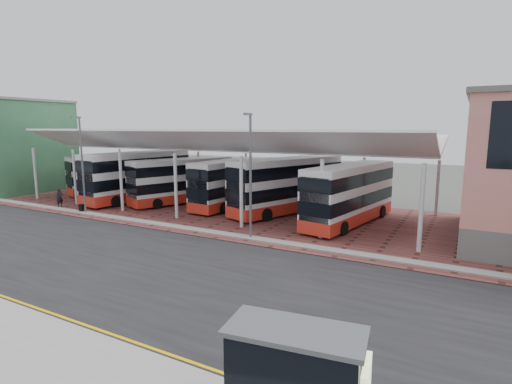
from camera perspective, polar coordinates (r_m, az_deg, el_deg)
ground at (r=22.48m, az=-13.39°, el=-9.70°), size 140.00×140.00×0.00m
road at (r=21.80m, az=-15.17°, el=-10.36°), size 120.00×14.00×0.02m
forecourt at (r=32.06m, az=5.14°, el=-3.73°), size 72.00×16.00×0.06m
north_kerb at (r=27.15m, az=-4.58°, el=-6.02°), size 120.00×0.80×0.14m
yellow_line_near at (r=18.30m, az=-28.73°, el=-15.04°), size 120.00×0.12×0.01m
yellow_line_far at (r=18.44m, az=-27.92°, el=-14.78°), size 120.00×0.12×0.01m
canopy at (r=36.00m, az=-5.95°, el=6.94°), size 37.00×11.63×7.07m
shop_green at (r=51.85m, az=-30.49°, el=5.66°), size 6.40×10.20×10.22m
lamp_west at (r=36.03m, az=-23.62°, el=3.93°), size 0.16×0.90×8.07m
lamp_east at (r=25.38m, az=-0.83°, el=2.81°), size 0.16×0.90×8.07m
bus_0 at (r=46.39m, az=-19.23°, el=2.42°), size 5.76×10.21×4.14m
bus_1 at (r=41.20m, az=-16.50°, el=2.19°), size 3.85×11.76×4.76m
bus_2 at (r=38.66m, az=-10.51°, el=1.56°), size 5.80×10.39×4.21m
bus_3 at (r=36.37m, az=-3.00°, el=1.28°), size 3.28×10.52×4.27m
bus_4 at (r=33.66m, az=4.49°, el=0.92°), size 6.27×11.41×4.62m
bus_5 at (r=30.51m, az=13.28°, el=-0.35°), size 4.24×10.98×4.42m
pedestrian at (r=40.17m, az=-26.23°, el=-0.77°), size 0.53×0.68×1.66m
suitcase at (r=37.17m, az=-23.65°, el=-2.11°), size 0.39×0.28×0.66m
bus_shelter at (r=9.73m, az=6.84°, el=-24.87°), size 3.38×1.91×2.58m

